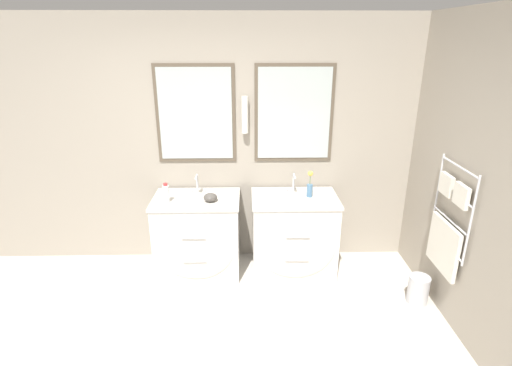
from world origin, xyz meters
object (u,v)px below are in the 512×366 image
(amenity_bowl, at_px, (210,197))
(vanity_right, at_px, (294,235))
(waste_bin, at_px, (418,289))
(vanity_left, at_px, (198,236))
(toiletry_bottle, at_px, (166,193))
(flower_vase, at_px, (310,186))

(amenity_bowl, bearing_deg, vanity_right, 3.10)
(vanity_right, height_order, waste_bin, vanity_right)
(vanity_left, height_order, amenity_bowl, amenity_bowl)
(amenity_bowl, bearing_deg, waste_bin, -15.08)
(vanity_left, relative_size, toiletry_bottle, 4.42)
(vanity_left, xyz_separation_m, amenity_bowl, (0.15, -0.05, 0.45))
(vanity_right, relative_size, waste_bin, 3.21)
(waste_bin, bearing_deg, vanity_left, 164.81)
(amenity_bowl, bearing_deg, vanity_left, 163.38)
(vanity_left, xyz_separation_m, waste_bin, (2.12, -0.58, -0.28))
(amenity_bowl, distance_m, waste_bin, 2.16)
(vanity_right, bearing_deg, toiletry_bottle, -177.37)
(vanity_left, height_order, waste_bin, vanity_left)
(vanity_right, distance_m, waste_bin, 1.29)
(toiletry_bottle, height_order, flower_vase, flower_vase)
(toiletry_bottle, distance_m, waste_bin, 2.57)
(flower_vase, bearing_deg, waste_bin, -32.99)
(vanity_left, height_order, vanity_right, same)
(toiletry_bottle, bearing_deg, vanity_right, 2.63)
(vanity_left, xyz_separation_m, flower_vase, (1.15, 0.05, 0.52))
(flower_vase, bearing_deg, toiletry_bottle, -175.56)
(flower_vase, xyz_separation_m, waste_bin, (0.97, -0.63, -0.80))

